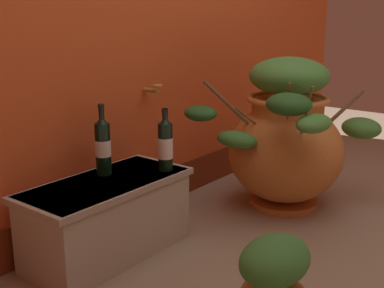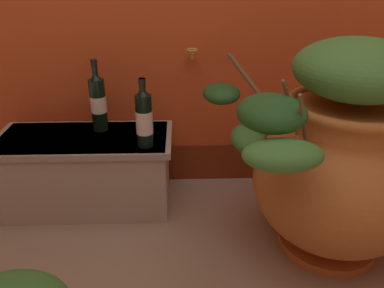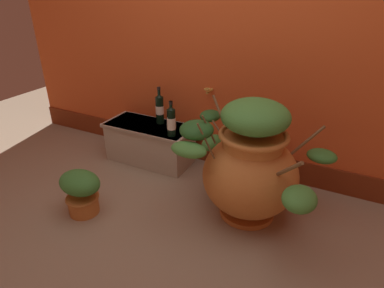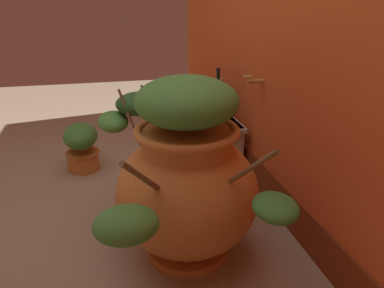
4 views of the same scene
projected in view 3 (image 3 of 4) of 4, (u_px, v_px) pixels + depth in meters
ground_plane at (161, 239)px, 2.16m from camera, size 7.00×7.00×0.00m
back_wall at (235, 15)px, 2.54m from camera, size 4.40×0.33×2.60m
terracotta_urn at (250, 165)px, 2.22m from camera, size 1.04×0.79×0.87m
stone_ledge at (150, 141)px, 3.03m from camera, size 0.82×0.38×0.36m
wine_bottle_left at (160, 108)px, 2.93m from camera, size 0.07×0.07×0.34m
wine_bottle_middle at (171, 121)px, 2.69m from camera, size 0.07×0.07×0.30m
potted_shrub at (81, 191)px, 2.33m from camera, size 0.32×0.24×0.34m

